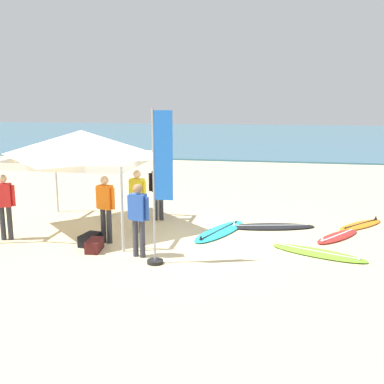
{
  "coord_description": "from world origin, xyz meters",
  "views": [
    {
      "loc": [
        2.58,
        -11.21,
        3.6
      ],
      "look_at": [
        0.28,
        1.25,
        1.0
      ],
      "focal_mm": 43.01,
      "sensor_mm": 36.0,
      "label": 1
    }
  ],
  "objects": [
    {
      "name": "canopy_tent",
      "position": [
        -2.6,
        0.46,
        2.39
      ],
      "size": [
        3.46,
        3.46,
        2.75
      ],
      "color": "#B7B7BC",
      "rests_on": "ground"
    },
    {
      "name": "gear_bag_by_pole",
      "position": [
        -1.63,
        -1.3,
        0.14
      ],
      "size": [
        0.39,
        0.63,
        0.28
      ],
      "primitive_type": "cube",
      "rotation": [
        0.0,
        0.0,
        1.69
      ],
      "color": "#4C1919",
      "rests_on": "ground"
    },
    {
      "name": "person_yellow",
      "position": [
        -1.06,
        0.43,
        0.99
      ],
      "size": [
        0.53,
        0.31,
        1.71
      ],
      "color": "#383842",
      "rests_on": "ground"
    },
    {
      "name": "person_orange",
      "position": [
        -1.57,
        -0.62,
        0.99
      ],
      "size": [
        0.54,
        0.3,
        1.71
      ],
      "color": "#2D2D33",
      "rests_on": "ground"
    },
    {
      "name": "surfboard_red",
      "position": [
        4.24,
        0.86,
        0.04
      ],
      "size": [
        1.47,
        1.75,
        0.19
      ],
      "color": "red",
      "rests_on": "ground"
    },
    {
      "name": "person_red",
      "position": [
        -4.19,
        -0.86,
        0.99
      ],
      "size": [
        0.53,
        0.31,
        1.71
      ],
      "color": "#2D2D33",
      "rests_on": "ground"
    },
    {
      "name": "surfboard_orange",
      "position": [
        5.04,
        2.16,
        0.04
      ],
      "size": [
        1.63,
        1.72,
        0.19
      ],
      "color": "orange",
      "rests_on": "ground"
    },
    {
      "name": "surfboard_lime",
      "position": [
        3.64,
        -0.59,
        0.04
      ],
      "size": [
        2.33,
        1.47,
        0.19
      ],
      "color": "#7AD12D",
      "rests_on": "ground"
    },
    {
      "name": "person_black",
      "position": [
        -0.83,
        1.73,
        0.99
      ],
      "size": [
        0.54,
        0.29,
        1.71
      ],
      "color": "#2D2D33",
      "rests_on": "ground"
    },
    {
      "name": "banner_flag",
      "position": [
        0.14,
        -1.86,
        1.57
      ],
      "size": [
        0.6,
        0.36,
        3.4
      ],
      "color": "#99999E",
      "rests_on": "ground"
    },
    {
      "name": "person_blue",
      "position": [
        -0.45,
        -1.49,
        0.99
      ],
      "size": [
        0.54,
        0.29,
        1.71
      ],
      "color": "#383842",
      "rests_on": "ground"
    },
    {
      "name": "ground_plane",
      "position": [
        0.0,
        0.0,
        0.0
      ],
      "size": [
        80.0,
        80.0,
        0.0
      ],
      "primitive_type": "plane",
      "color": "beige"
    },
    {
      "name": "gear_bag_near_tent",
      "position": [
        -1.92,
        -0.89,
        0.14
      ],
      "size": [
        0.41,
        0.64,
        0.28
      ],
      "primitive_type": "cube",
      "rotation": [
        0.0,
        0.0,
        1.41
      ],
      "color": "black",
      "rests_on": "ground"
    },
    {
      "name": "surfboard_cyan",
      "position": [
        1.14,
        0.78,
        0.04
      ],
      "size": [
        1.52,
        2.54,
        0.19
      ],
      "color": "#23B2CC",
      "rests_on": "ground"
    },
    {
      "name": "surfboard_black",
      "position": [
        2.48,
        1.51,
        0.04
      ],
      "size": [
        2.59,
        1.19,
        0.19
      ],
      "color": "black",
      "rests_on": "ground"
    },
    {
      "name": "sea",
      "position": [
        0.0,
        33.01,
        0.05
      ],
      "size": [
        80.0,
        36.0,
        0.1
      ],
      "primitive_type": "cube",
      "color": "#386B84",
      "rests_on": "ground"
    }
  ]
}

